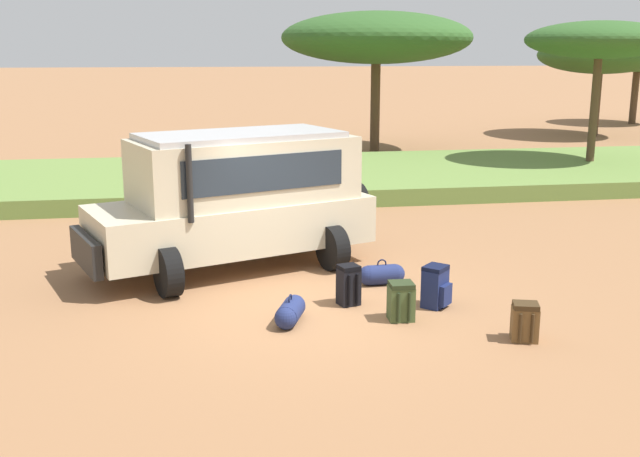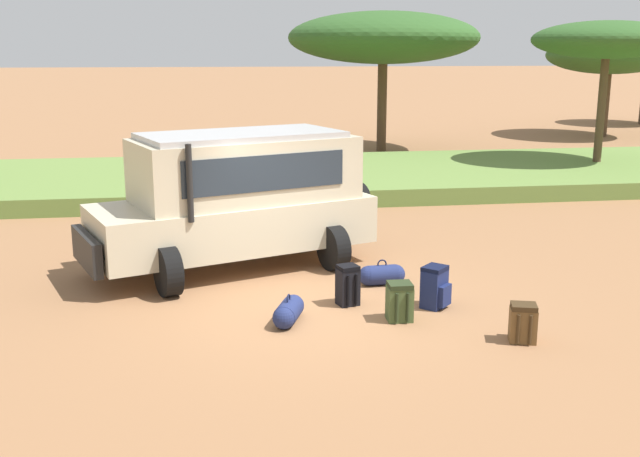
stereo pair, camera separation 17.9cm
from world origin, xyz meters
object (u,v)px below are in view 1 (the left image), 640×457
(backpack_beside_front_wheel, at_px, (401,301))
(acacia_tree_right_mid, at_px, (600,56))
(backpack_near_rear_wheel, at_px, (525,322))
(acacia_tree_left_mid, at_px, (376,38))
(safari_vehicle, at_px, (237,197))
(acacia_tree_far_right, at_px, (638,60))
(backpack_cluster_center, at_px, (436,287))
(backpack_outermost, at_px, (348,285))
(duffel_bag_low_black_case, at_px, (290,312))
(duffel_bag_soft_canvas, at_px, (382,275))
(acacia_tree_centre_back, at_px, (600,41))

(backpack_beside_front_wheel, xyz_separation_m, acacia_tree_right_mid, (14.98, 21.60, 3.30))
(acacia_tree_right_mid, bearing_deg, backpack_beside_front_wheel, -124.75)
(backpack_beside_front_wheel, bearing_deg, backpack_near_rear_wheel, -35.92)
(acacia_tree_left_mid, bearing_deg, acacia_tree_right_mid, 17.03)
(safari_vehicle, height_order, acacia_tree_far_right, acacia_tree_far_right)
(backpack_cluster_center, distance_m, backpack_outermost, 1.34)
(backpack_beside_front_wheel, bearing_deg, duffel_bag_low_black_case, 175.26)
(safari_vehicle, height_order, acacia_tree_right_mid, acacia_tree_right_mid)
(duffel_bag_soft_canvas, bearing_deg, acacia_tree_far_right, 51.54)
(backpack_cluster_center, bearing_deg, acacia_tree_far_right, 53.63)
(backpack_cluster_center, bearing_deg, acacia_tree_left_mid, 79.57)
(safari_vehicle, bearing_deg, duffel_bag_soft_canvas, -31.45)
(backpack_outermost, bearing_deg, backpack_cluster_center, -13.98)
(safari_vehicle, bearing_deg, backpack_near_rear_wheel, -48.79)
(acacia_tree_left_mid, bearing_deg, backpack_near_rear_wheel, -97.39)
(backpack_near_rear_wheel, bearing_deg, backpack_cluster_center, 117.14)
(backpack_beside_front_wheel, distance_m, acacia_tree_right_mid, 26.49)
(duffel_bag_soft_canvas, height_order, acacia_tree_left_mid, acacia_tree_left_mid)
(acacia_tree_right_mid, bearing_deg, acacia_tree_centre_back, -119.65)
(safari_vehicle, distance_m, acacia_tree_right_mid, 25.34)
(acacia_tree_right_mid, bearing_deg, backpack_outermost, -126.86)
(backpack_near_rear_wheel, height_order, backpack_outermost, backpack_outermost)
(acacia_tree_centre_back, distance_m, acacia_tree_far_right, 18.50)
(duffel_bag_low_black_case, bearing_deg, backpack_cluster_center, 8.05)
(acacia_tree_centre_back, bearing_deg, duffel_bag_soft_canvas, -132.75)
(backpack_outermost, relative_size, duffel_bag_soft_canvas, 0.79)
(acacia_tree_far_right, bearing_deg, backpack_beside_front_wheel, -126.84)
(backpack_outermost, bearing_deg, duffel_bag_low_black_case, -146.70)
(acacia_tree_centre_back, bearing_deg, duffel_bag_low_black_case, -133.57)
(backpack_outermost, bearing_deg, acacia_tree_right_mid, 53.14)
(backpack_near_rear_wheel, bearing_deg, acacia_tree_left_mid, 82.61)
(safari_vehicle, relative_size, acacia_tree_right_mid, 0.93)
(safari_vehicle, distance_m, acacia_tree_centre_back, 14.54)
(backpack_cluster_center, distance_m, acacia_tree_centre_back, 14.57)
(duffel_bag_soft_canvas, bearing_deg, backpack_cluster_center, -66.09)
(backpack_beside_front_wheel, distance_m, backpack_near_rear_wheel, 1.78)
(acacia_tree_right_mid, bearing_deg, safari_vehicle, -132.86)
(duffel_bag_low_black_case, xyz_separation_m, acacia_tree_centre_back, (10.89, 11.45, 3.94))
(backpack_cluster_center, relative_size, duffel_bag_soft_canvas, 0.81)
(backpack_beside_front_wheel, bearing_deg, acacia_tree_left_mid, 77.79)
(backpack_beside_front_wheel, height_order, backpack_cluster_center, backpack_cluster_center)
(backpack_near_rear_wheel, bearing_deg, safari_vehicle, 131.21)
(backpack_outermost, xyz_separation_m, acacia_tree_left_mid, (4.57, 17.43, 3.95))
(duffel_bag_low_black_case, xyz_separation_m, duffel_bag_soft_canvas, (1.74, 1.55, 0.00))
(duffel_bag_soft_canvas, bearing_deg, backpack_outermost, -129.95)
(backpack_cluster_center, bearing_deg, backpack_outermost, 166.02)
(backpack_beside_front_wheel, distance_m, backpack_cluster_center, 0.81)
(backpack_near_rear_wheel, xyz_separation_m, acacia_tree_right_mid, (13.54, 22.64, 3.32))
(acacia_tree_centre_back, bearing_deg, acacia_tree_left_mid, 128.82)
(duffel_bag_low_black_case, distance_m, acacia_tree_far_right, 34.33)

